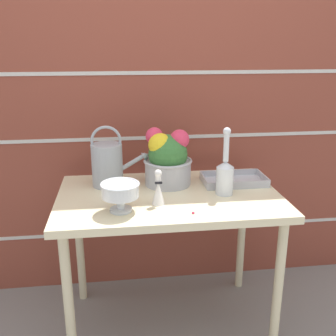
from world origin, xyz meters
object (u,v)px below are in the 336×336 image
Objects in this scene: crystal_pedestal_bowl at (120,191)px; flower_planter at (167,159)px; watering_can at (108,163)px; wire_tray at (234,181)px; figurine_vase at (158,190)px; glass_decanter at (225,174)px.

flower_planter is (0.24, 0.31, 0.04)m from crystal_pedestal_bowl.
watering_can is 0.96× the size of wire_tray.
crystal_pedestal_bowl is 0.40m from flower_planter.
crystal_pedestal_bowl is (0.06, -0.34, -0.02)m from watering_can.
figurine_vase reaches higher than wire_tray.
watering_can is at bearing 160.46° from glass_decanter.
crystal_pedestal_bowl is at bearing -160.68° from figurine_vase.
flower_planter reaches higher than crystal_pedestal_bowl.
figurine_vase is (0.17, 0.06, -0.02)m from crystal_pedestal_bowl.
glass_decanter is 2.01× the size of figurine_vase.
glass_decanter is at bearing 13.73° from figurine_vase.
figurine_vase is at bearing -50.82° from watering_can.
figurine_vase is 0.48m from wire_tray.
flower_planter is at bearing -4.21° from watering_can.
watering_can is 0.34m from crystal_pedestal_bowl.
crystal_pedestal_bowl is 0.58× the size of flower_planter.
wire_tray is at bearing 58.36° from glass_decanter.
glass_decanter is at bearing -121.64° from wire_tray.
watering_can reaches higher than figurine_vase.
watering_can is at bearing 175.79° from flower_planter.
glass_decanter reaches higher than flower_planter.
figurine_vase is (0.23, -0.28, -0.05)m from watering_can.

